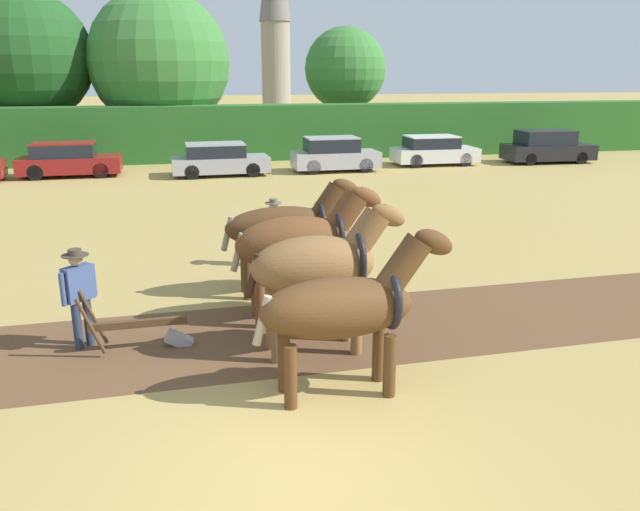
{
  "coord_description": "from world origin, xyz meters",
  "views": [
    {
      "loc": [
        -1.07,
        -6.0,
        4.4
      ],
      "look_at": [
        1.29,
        4.92,
        1.1
      ],
      "focal_mm": 35.0,
      "sensor_mm": 36.0,
      "label": 1
    }
  ],
  "objects_px": {
    "tree_center_left": "(27,56)",
    "parked_car_center_left": "(68,160)",
    "church_spire": "(275,5)",
    "plow": "(148,330)",
    "farmer_at_plow": "(79,291)",
    "parked_car_right": "(434,151)",
    "tree_center_right": "(345,69)",
    "draft_horse_trail_right": "(287,227)",
    "parked_car_center_right": "(334,155)",
    "tree_center": "(159,62)",
    "parked_car_far_right": "(547,147)",
    "parked_car_center": "(219,160)",
    "draft_horse_lead_left": "(346,306)",
    "draft_horse_trail_left": "(301,243)",
    "draft_horse_lead_right": "(320,265)",
    "farmer_beside_team": "(274,227)"
  },
  "relations": [
    {
      "from": "tree_center_left",
      "to": "parked_car_center_left",
      "type": "bearing_deg",
      "value": -70.07
    },
    {
      "from": "church_spire",
      "to": "plow",
      "type": "bearing_deg",
      "value": -100.62
    },
    {
      "from": "tree_center_left",
      "to": "farmer_at_plow",
      "type": "xyz_separation_m",
      "value": [
        5.88,
        -26.19,
        -4.19
      ]
    },
    {
      "from": "parked_car_center_left",
      "to": "parked_car_right",
      "type": "bearing_deg",
      "value": -0.8
    },
    {
      "from": "parked_car_center_left",
      "to": "parked_car_right",
      "type": "relative_size",
      "value": 1.05
    },
    {
      "from": "tree_center_right",
      "to": "draft_horse_trail_right",
      "type": "relative_size",
      "value": 2.37
    },
    {
      "from": "church_spire",
      "to": "parked_car_center_left",
      "type": "height_order",
      "value": "church_spire"
    },
    {
      "from": "tree_center_right",
      "to": "parked_car_center_right",
      "type": "relative_size",
      "value": 1.75
    },
    {
      "from": "tree_center",
      "to": "parked_car_far_right",
      "type": "distance_m",
      "value": 20.76
    },
    {
      "from": "plow",
      "to": "parked_car_center",
      "type": "xyz_separation_m",
      "value": [
        2.22,
        17.88,
        0.36
      ]
    },
    {
      "from": "draft_horse_trail_right",
      "to": "farmer_at_plow",
      "type": "bearing_deg",
      "value": -153.84
    },
    {
      "from": "draft_horse_lead_left",
      "to": "tree_center_right",
      "type": "bearing_deg",
      "value": 74.35
    },
    {
      "from": "draft_horse_trail_left",
      "to": "parked_car_far_right",
      "type": "height_order",
      "value": "draft_horse_trail_left"
    },
    {
      "from": "plow",
      "to": "parked_car_center_left",
      "type": "bearing_deg",
      "value": 101.16
    },
    {
      "from": "tree_center",
      "to": "draft_horse_trail_right",
      "type": "bearing_deg",
      "value": -82.91
    },
    {
      "from": "draft_horse_lead_right",
      "to": "farmer_at_plow",
      "type": "relative_size",
      "value": 1.58
    },
    {
      "from": "tree_center_right",
      "to": "parked_car_right",
      "type": "relative_size",
      "value": 1.7
    },
    {
      "from": "draft_horse_trail_right",
      "to": "parked_car_center_left",
      "type": "height_order",
      "value": "draft_horse_trail_right"
    },
    {
      "from": "draft_horse_trail_right",
      "to": "farmer_beside_team",
      "type": "xyz_separation_m",
      "value": [
        0.0,
        1.9,
        -0.47
      ]
    },
    {
      "from": "church_spire",
      "to": "parked_car_far_right",
      "type": "distance_m",
      "value": 37.06
    },
    {
      "from": "church_spire",
      "to": "plow",
      "type": "distance_m",
      "value": 55.12
    },
    {
      "from": "tree_center_right",
      "to": "plow",
      "type": "relative_size",
      "value": 3.88
    },
    {
      "from": "tree_center_right",
      "to": "draft_horse_trail_left",
      "type": "xyz_separation_m",
      "value": [
        -7.42,
        -25.84,
        -3.1
      ]
    },
    {
      "from": "tree_center_right",
      "to": "draft_horse_lead_right",
      "type": "distance_m",
      "value": 28.45
    },
    {
      "from": "church_spire",
      "to": "tree_center_left",
      "type": "bearing_deg",
      "value": -122.29
    },
    {
      "from": "tree_center_right",
      "to": "church_spire",
      "type": "relative_size",
      "value": 0.35
    },
    {
      "from": "draft_horse_trail_left",
      "to": "church_spire",
      "type": "bearing_deg",
      "value": 80.8
    },
    {
      "from": "tree_center_right",
      "to": "tree_center_left",
      "type": "bearing_deg",
      "value": -179.5
    },
    {
      "from": "draft_horse_trail_right",
      "to": "parked_car_center_left",
      "type": "bearing_deg",
      "value": 111.08
    },
    {
      "from": "draft_horse_trail_left",
      "to": "draft_horse_trail_right",
      "type": "relative_size",
      "value": 0.97
    },
    {
      "from": "tree_center_left",
      "to": "draft_horse_lead_left",
      "type": "bearing_deg",
      "value": -71.21
    },
    {
      "from": "tree_center_right",
      "to": "parked_car_far_right",
      "type": "bearing_deg",
      "value": -43.89
    },
    {
      "from": "tree_center_right",
      "to": "parked_car_center",
      "type": "xyz_separation_m",
      "value": [
        -7.93,
        -8.76,
        -3.86
      ]
    },
    {
      "from": "tree_center_left",
      "to": "plow",
      "type": "xyz_separation_m",
      "value": [
        6.92,
        -26.49,
        -4.85
      ]
    },
    {
      "from": "tree_center_left",
      "to": "parked_car_center",
      "type": "bearing_deg",
      "value": -43.29
    },
    {
      "from": "tree_center_right",
      "to": "parked_car_center_right",
      "type": "xyz_separation_m",
      "value": [
        -2.69,
        -8.64,
        -3.8
      ]
    },
    {
      "from": "parked_car_center_right",
      "to": "parked_car_right",
      "type": "distance_m",
      "value": 5.32
    },
    {
      "from": "tree_center_left",
      "to": "parked_car_far_right",
      "type": "distance_m",
      "value": 27.06
    },
    {
      "from": "draft_horse_lead_left",
      "to": "tree_center_left",
      "type": "bearing_deg",
      "value": 107.47
    },
    {
      "from": "parked_car_center_left",
      "to": "parked_car_center",
      "type": "xyz_separation_m",
      "value": [
        6.41,
        -1.08,
        -0.03
      ]
    },
    {
      "from": "tree_center_right",
      "to": "church_spire",
      "type": "bearing_deg",
      "value": 90.35
    },
    {
      "from": "draft_horse_lead_left",
      "to": "draft_horse_trail_right",
      "type": "height_order",
      "value": "draft_horse_lead_left"
    },
    {
      "from": "parked_car_center_right",
      "to": "parked_car_right",
      "type": "bearing_deg",
      "value": 9.54
    },
    {
      "from": "tree_center",
      "to": "plow",
      "type": "relative_size",
      "value": 4.86
    },
    {
      "from": "draft_horse_lead_left",
      "to": "draft_horse_lead_right",
      "type": "distance_m",
      "value": 1.46
    },
    {
      "from": "parked_car_center_left",
      "to": "tree_center_right",
      "type": "bearing_deg",
      "value": 27.37
    },
    {
      "from": "tree_center",
      "to": "farmer_beside_team",
      "type": "distance_m",
      "value": 22.6
    },
    {
      "from": "tree_center_left",
      "to": "draft_horse_trail_left",
      "type": "distance_m",
      "value": 27.7
    },
    {
      "from": "tree_center_right",
      "to": "draft_horse_trail_right",
      "type": "height_order",
      "value": "tree_center_right"
    },
    {
      "from": "draft_horse_trail_right",
      "to": "draft_horse_lead_left",
      "type": "bearing_deg",
      "value": -89.87
    }
  ]
}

